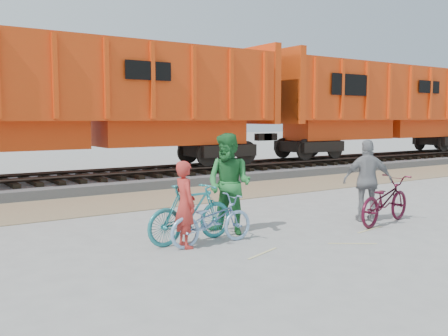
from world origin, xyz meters
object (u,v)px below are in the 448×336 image
(hopper_car_center, at_px, (90,98))
(hopper_car_right, at_px, (384,104))
(bicycle_teal, at_px, (191,213))
(bicycle_blue, at_px, (212,220))
(person_man, at_px, (229,184))
(bicycle_maroon, at_px, (385,200))
(person_woman, at_px, (368,181))
(person_solo, at_px, (185,204))

(hopper_car_center, relative_size, hopper_car_right, 1.00)
(bicycle_teal, bearing_deg, bicycle_blue, -148.50)
(bicycle_teal, bearing_deg, hopper_car_center, -10.82)
(person_man, bearing_deg, bicycle_blue, -79.87)
(hopper_car_right, distance_m, bicycle_blue, 18.25)
(bicycle_blue, distance_m, person_man, 1.09)
(bicycle_maroon, bearing_deg, bicycle_blue, 70.37)
(bicycle_maroon, bearing_deg, bicycle_teal, 66.50)
(hopper_car_center, bearing_deg, bicycle_maroon, -70.41)
(hopper_car_center, xyz_separation_m, person_woman, (3.24, -8.97, -2.08))
(person_woman, bearing_deg, bicycle_teal, 30.26)
(person_man, xyz_separation_m, person_woman, (3.27, -0.73, -0.09))
(person_solo, bearing_deg, bicycle_blue, -95.84)
(bicycle_teal, xyz_separation_m, person_woman, (4.27, -0.53, 0.37))
(hopper_car_right, distance_m, person_solo, 18.60)
(person_solo, bearing_deg, person_man, -65.28)
(bicycle_maroon, distance_m, person_woman, 0.58)
(hopper_car_right, relative_size, bicycle_teal, 7.56)
(hopper_car_right, height_order, person_woman, hopper_car_right)
(bicycle_blue, xyz_separation_m, bicycle_teal, (-0.24, 0.34, 0.10))
(bicycle_teal, height_order, bicycle_maroon, bicycle_teal)
(hopper_car_center, xyz_separation_m, bicycle_blue, (-0.80, -8.78, -2.55))
(person_woman, bearing_deg, bicycle_maroon, 141.40)
(hopper_car_right, bearing_deg, bicycle_blue, -150.93)
(bicycle_teal, distance_m, bicycle_maroon, 4.47)
(hopper_car_right, height_order, person_solo, hopper_car_right)
(bicycle_maroon, bearing_deg, person_woman, 2.58)
(hopper_car_center, bearing_deg, hopper_car_right, 0.00)
(bicycle_blue, relative_size, person_man, 0.85)
(bicycle_blue, bearing_deg, person_solo, 78.16)
(person_solo, xyz_separation_m, person_woman, (4.53, -0.29, 0.14))
(bicycle_teal, relative_size, person_woman, 1.00)
(bicycle_maroon, bearing_deg, hopper_car_center, 8.13)
(person_solo, height_order, person_woman, person_woman)
(hopper_car_center, distance_m, hopper_car_right, 15.00)
(bicycle_maroon, bearing_deg, person_solo, 70.03)
(hopper_car_center, height_order, bicycle_maroon, hopper_car_center)
(bicycle_teal, bearing_deg, person_solo, 128.93)
(bicycle_maroon, xyz_separation_m, person_woman, (-0.10, 0.40, 0.40))
(hopper_car_right, relative_size, person_man, 6.91)
(person_man, bearing_deg, bicycle_maroon, 46.15)
(bicycle_maroon, bearing_deg, hopper_car_right, -62.67)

